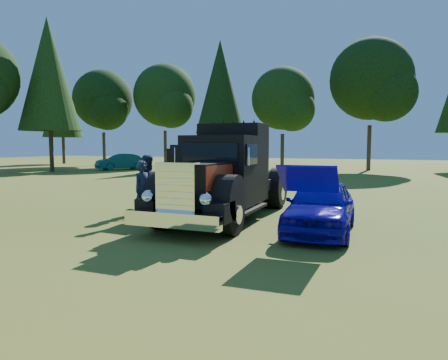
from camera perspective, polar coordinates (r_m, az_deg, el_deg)
ground at (r=10.75m, az=-7.56°, el=-7.46°), size 120.00×120.00×0.00m
treeline at (r=37.76m, az=9.87°, el=13.13°), size 72.10×24.04×13.84m
diamond_t_truck at (r=12.42m, az=-0.07°, el=0.23°), size 3.38×7.16×3.00m
hotrod_coupe at (r=10.89m, az=13.62°, el=-3.62°), size 1.75×4.25×1.89m
spectator_near at (r=12.48m, az=-11.47°, el=-1.50°), size 0.61×0.77×1.84m
spectator_far at (r=13.86m, az=-10.61°, el=-0.54°), size 1.11×1.20×1.99m
distant_teal_car at (r=38.82m, az=-14.50°, el=2.54°), size 3.83×4.68×1.50m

